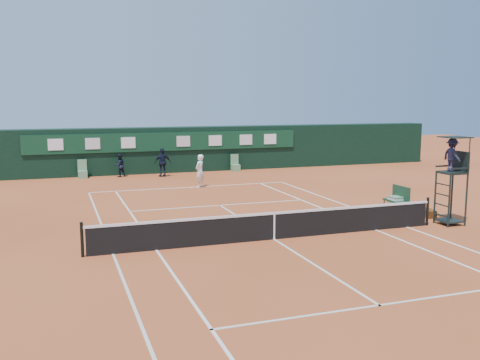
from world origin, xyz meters
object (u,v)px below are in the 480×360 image
Objects in this scene: tennis_net at (274,225)px; player at (200,171)px; umpire_chair at (452,162)px; player_bench at (398,198)px; cooler at (396,203)px.

player is (0.47, 11.73, 0.41)m from tennis_net.
umpire_chair is 2.85× the size of player_bench.
cooler is at bearing 139.10° from player_bench.
player is at bearing 125.74° from player_bench.
umpire_chair is (7.32, -0.15, 1.95)m from tennis_net.
tennis_net is 10.75× the size of player_bench.
umpire_chair is 5.30× the size of cooler.
umpire_chair is 13.80m from player.
tennis_net is at bearing 43.03° from player.
player is (-6.46, 9.00, 0.59)m from cooler.
umpire_chair is at bearing -1.15° from tennis_net.
umpire_chair is at bearing -82.12° from cooler.
tennis_net is at bearing -159.06° from player_bench.
player is at bearing 125.65° from cooler.
tennis_net is 7.44m from cooler.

